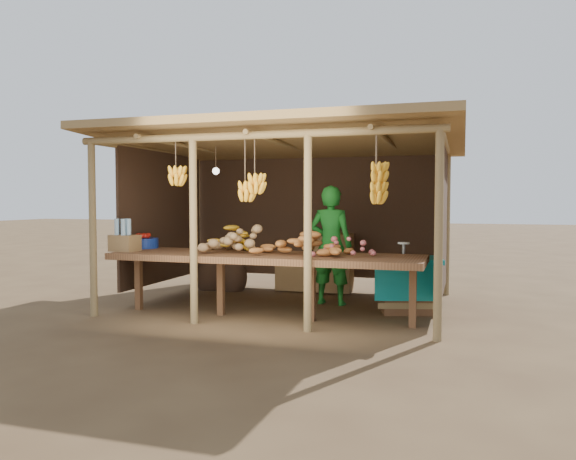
% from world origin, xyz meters
% --- Properties ---
extents(ground, '(60.00, 60.00, 0.00)m').
position_xyz_m(ground, '(0.00, 0.00, 0.00)').
color(ground, brown).
rests_on(ground, ground).
extents(stall_structure, '(4.70, 3.50, 2.43)m').
position_xyz_m(stall_structure, '(0.04, -0.08, 1.91)').
color(stall_structure, olive).
rests_on(stall_structure, ground).
extents(counter, '(3.90, 1.05, 0.80)m').
position_xyz_m(counter, '(0.00, -0.95, 0.74)').
color(counter, brown).
rests_on(counter, ground).
extents(potato_heap, '(1.21, 0.85, 0.37)m').
position_xyz_m(potato_heap, '(-0.26, -0.85, 0.99)').
color(potato_heap, '#9E7B51').
rests_on(potato_heap, counter).
extents(sweet_potato_heap, '(1.28, 1.04, 0.36)m').
position_xyz_m(sweet_potato_heap, '(0.46, -0.89, 0.98)').
color(sweet_potato_heap, '#BB6F30').
rests_on(sweet_potato_heap, counter).
extents(onion_heap, '(0.82, 0.66, 0.35)m').
position_xyz_m(onion_heap, '(1.02, -0.97, 0.98)').
color(onion_heap, '#AE5456').
rests_on(onion_heap, counter).
extents(banana_pile, '(0.68, 0.43, 0.35)m').
position_xyz_m(banana_pile, '(-0.63, -0.51, 0.98)').
color(banana_pile, yellow).
rests_on(banana_pile, counter).
extents(tomato_basin, '(0.39, 0.39, 0.21)m').
position_xyz_m(tomato_basin, '(-1.90, -0.65, 0.88)').
color(tomato_basin, navy).
rests_on(tomato_basin, counter).
extents(bottle_box, '(0.36, 0.30, 0.43)m').
position_xyz_m(bottle_box, '(-1.88, -1.14, 0.96)').
color(bottle_box, olive).
rests_on(bottle_box, counter).
extents(vendor, '(0.64, 0.45, 1.67)m').
position_xyz_m(vendor, '(0.57, 0.20, 0.84)').
color(vendor, '#1B7B25').
rests_on(vendor, ground).
extents(tarp_crate, '(0.93, 0.86, 0.93)m').
position_xyz_m(tarp_crate, '(1.66, -0.02, 0.38)').
color(tarp_crate, brown).
rests_on(tarp_crate, ground).
extents(carton_stack, '(1.22, 0.48, 0.92)m').
position_xyz_m(carton_stack, '(0.18, 1.20, 0.40)').
color(carton_stack, olive).
rests_on(carton_stack, ground).
extents(burlap_sacks, '(0.89, 0.46, 0.63)m').
position_xyz_m(burlap_sacks, '(-1.42, 0.88, 0.27)').
color(burlap_sacks, '#412C1E').
rests_on(burlap_sacks, ground).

